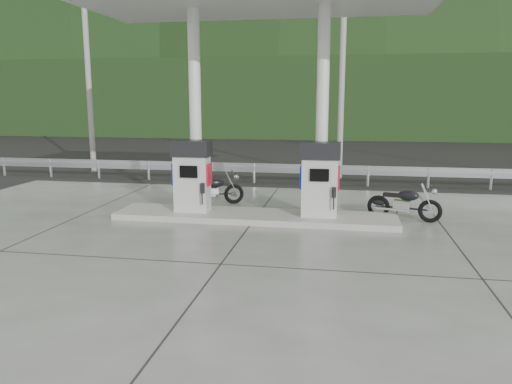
% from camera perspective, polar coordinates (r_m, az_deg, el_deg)
% --- Properties ---
extents(ground, '(160.00, 160.00, 0.00)m').
position_cam_1_polar(ground, '(10.13, -2.67, -6.55)').
color(ground, black).
rests_on(ground, ground).
extents(forecourt_apron, '(18.00, 14.00, 0.02)m').
position_cam_1_polar(forecourt_apron, '(10.13, -2.67, -6.49)').
color(forecourt_apron, slate).
rests_on(forecourt_apron, ground).
extents(pump_island, '(7.00, 1.40, 0.15)m').
position_cam_1_polar(pump_island, '(12.47, -0.16, -2.79)').
color(pump_island, '#9F9D94').
rests_on(pump_island, forecourt_apron).
extents(gas_pump_left, '(0.95, 0.55, 1.80)m').
position_cam_1_polar(gas_pump_left, '(12.66, -7.32, 1.82)').
color(gas_pump_left, silver).
rests_on(gas_pump_left, pump_island).
extents(gas_pump_right, '(0.95, 0.55, 1.80)m').
position_cam_1_polar(gas_pump_right, '(12.11, 7.31, 1.42)').
color(gas_pump_right, silver).
rests_on(gas_pump_right, pump_island).
extents(canopy_column_left, '(0.30, 0.30, 5.00)m').
position_cam_1_polar(canopy_column_left, '(12.90, -6.96, 9.13)').
color(canopy_column_left, white).
rests_on(canopy_column_left, pump_island).
extents(canopy_column_right, '(0.30, 0.30, 5.00)m').
position_cam_1_polar(canopy_column_right, '(12.36, 7.58, 9.06)').
color(canopy_column_right, white).
rests_on(canopy_column_right, pump_island).
extents(guardrail, '(26.00, 0.16, 1.42)m').
position_cam_1_polar(guardrail, '(17.72, 2.97, 3.23)').
color(guardrail, '#A8ABB0').
rests_on(guardrail, ground).
extents(road, '(60.00, 7.00, 0.01)m').
position_cam_1_polar(road, '(21.26, 4.11, 2.53)').
color(road, black).
rests_on(road, ground).
extents(utility_pole_a, '(0.22, 0.22, 8.00)m').
position_cam_1_polar(utility_pole_a, '(21.51, -18.64, 12.79)').
color(utility_pole_a, gray).
rests_on(utility_pole_a, ground).
extents(utility_pole_b, '(0.22, 0.22, 8.00)m').
position_cam_1_polar(utility_pole_b, '(18.97, 9.82, 13.54)').
color(utility_pole_b, gray).
rests_on(utility_pole_b, ground).
extents(tree_band, '(80.00, 6.00, 6.00)m').
position_cam_1_polar(tree_band, '(39.50, 6.99, 10.58)').
color(tree_band, black).
rests_on(tree_band, ground).
extents(forested_hills, '(100.00, 40.00, 140.00)m').
position_cam_1_polar(forested_hills, '(69.54, 8.29, 8.07)').
color(forested_hills, black).
rests_on(forested_hills, ground).
extents(motorcycle_left, '(1.77, 1.19, 0.81)m').
position_cam_1_polar(motorcycle_left, '(14.16, -5.02, 0.15)').
color(motorcycle_left, black).
rests_on(motorcycle_left, forecourt_apron).
extents(motorcycle_right, '(1.78, 1.00, 0.81)m').
position_cam_1_polar(motorcycle_right, '(12.89, 16.55, -1.30)').
color(motorcycle_right, black).
rests_on(motorcycle_right, forecourt_apron).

